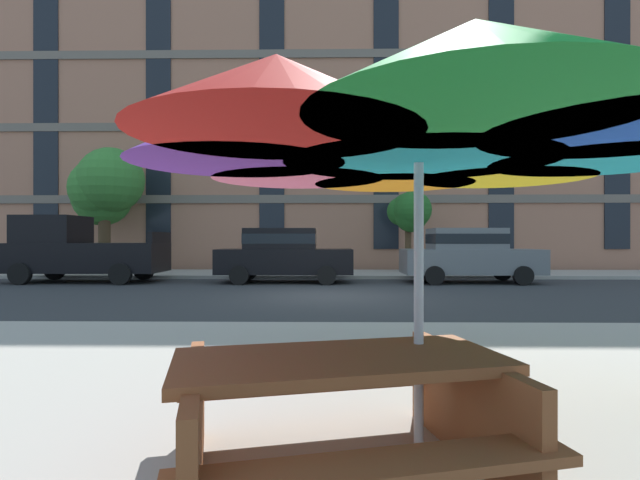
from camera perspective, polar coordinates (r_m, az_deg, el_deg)
The scene contains 11 objects.
ground_plane at distance 12.03m, azimuth 1.18°, elevation -6.70°, with size 120.00×120.00×0.00m, color #2D3033.
sidewalk_near_patio at distance 3.24m, azimuth 2.02°, elevation -24.61°, with size 56.00×9.00×0.12m, color #9E998E.
sidewalk_far at distance 18.79m, azimuth 1.08°, elevation -4.08°, with size 56.00×3.60×0.12m, color #9E998E.
apartment_building at distance 27.39m, azimuth 1.03°, elevation 10.54°, with size 40.23×12.08×12.80m.
pickup_black at distance 17.70m, azimuth -26.96°, elevation -1.21°, with size 5.10×2.12×2.20m.
sedan_black at distance 15.72m, azimuth -4.37°, elevation -1.64°, with size 4.40×1.98×1.78m.
sedan_gray at distance 16.32m, azimuth 17.38°, elevation -1.58°, with size 4.40×1.98×1.78m.
street_tree_left at distance 21.32m, azimuth -24.43°, elevation 5.80°, with size 3.10×3.01×5.11m.
street_tree_middle at distance 19.43m, azimuth 10.63°, elevation 3.35°, with size 1.71×1.83×3.35m.
patio_umbrella at distance 3.07m, azimuth 11.74°, elevation 12.54°, with size 3.60×3.60×2.33m.
picnic_table at distance 2.79m, azimuth 2.39°, elevation -19.34°, with size 2.11×1.90×0.77m.
Camera 1 is at (-0.06, -11.94, 1.41)m, focal length 26.71 mm.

